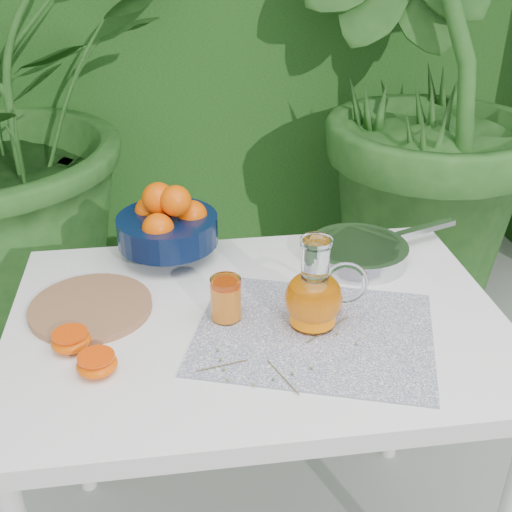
{
  "coord_description": "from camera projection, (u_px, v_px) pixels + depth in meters",
  "views": [
    {
      "loc": [
        -0.06,
        -1.12,
        1.48
      ],
      "look_at": [
        0.09,
        -0.03,
        0.88
      ],
      "focal_mm": 45.0,
      "sensor_mm": 36.0,
      "label": 1
    }
  ],
  "objects": [
    {
      "name": "orange_halves",
      "position": [
        170.0,
        334.0,
        1.22
      ],
      "size": [
        0.6,
        0.23,
        0.04
      ],
      "color": "#FF4902",
      "rests_on": "white_table"
    },
    {
      "name": "juice_pitcher",
      "position": [
        315.0,
        295.0,
        1.24
      ],
      "size": [
        0.17,
        0.13,
        0.19
      ],
      "color": "white",
      "rests_on": "white_table"
    },
    {
      "name": "fruit_bowl",
      "position": [
        168.0,
        223.0,
        1.49
      ],
      "size": [
        0.3,
        0.3,
        0.19
      ],
      "color": "black",
      "rests_on": "white_table"
    },
    {
      "name": "cutting_board",
      "position": [
        91.0,
        307.0,
        1.31
      ],
      "size": [
        0.3,
        0.3,
        0.02
      ],
      "primitive_type": "cylinder",
      "rotation": [
        0.0,
        0.0,
        -0.23
      ],
      "color": "#946643",
      "rests_on": "white_table"
    },
    {
      "name": "placemat",
      "position": [
        314.0,
        333.0,
        1.25
      ],
      "size": [
        0.54,
        0.48,
        0.0
      ],
      "primitive_type": "cube",
      "rotation": [
        0.0,
        0.0,
        -0.32
      ],
      "color": "#0C1344",
      "rests_on": "white_table"
    },
    {
      "name": "potted_plant_right",
      "position": [
        414.0,
        84.0,
        2.34
      ],
      "size": [
        2.55,
        2.55,
        1.81
      ],
      "primitive_type": "imported",
      "rotation": [
        0.0,
        0.0,
        2.26
      ],
      "color": "#23531C",
      "rests_on": "ground"
    },
    {
      "name": "juice_tumbler",
      "position": [
        226.0,
        300.0,
        1.27
      ],
      "size": [
        0.07,
        0.07,
        0.09
      ],
      "color": "white",
      "rests_on": "white_table"
    },
    {
      "name": "saute_pan",
      "position": [
        359.0,
        251.0,
        1.49
      ],
      "size": [
        0.42,
        0.3,
        0.04
      ],
      "color": "#B4B4B9",
      "rests_on": "white_table"
    },
    {
      "name": "thyme_sprigs",
      "position": [
        281.0,
        355.0,
        1.18
      ],
      "size": [
        0.31,
        0.24,
        0.01
      ],
      "color": "brown",
      "rests_on": "white_table"
    },
    {
      "name": "white_table",
      "position": [
        257.0,
        349.0,
        1.34
      ],
      "size": [
        1.0,
        0.7,
        0.75
      ],
      "color": "white",
      "rests_on": "ground"
    }
  ]
}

